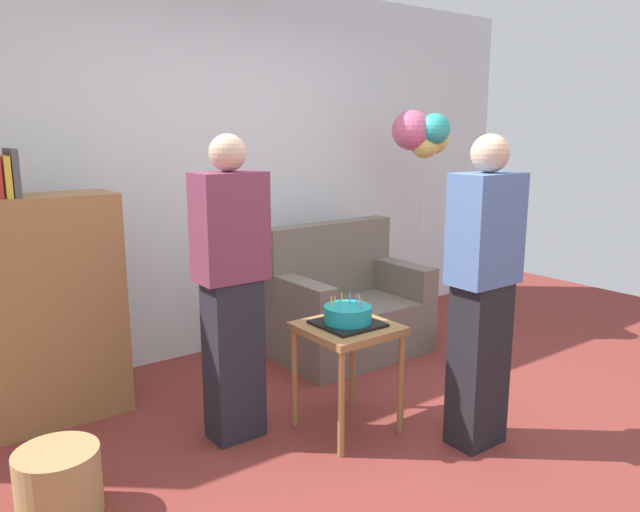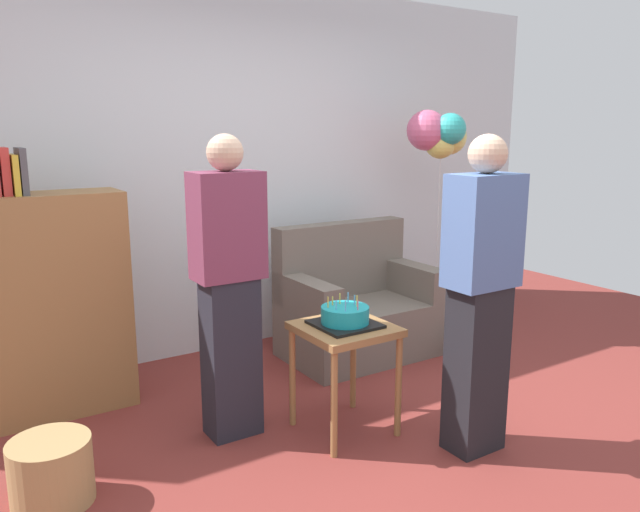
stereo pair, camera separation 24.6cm
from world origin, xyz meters
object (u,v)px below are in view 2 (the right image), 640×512
object	(u,v)px
balloon_bunch	(439,134)
wicker_basket	(51,472)
birthday_cake	(345,317)
person_holding_cake	(480,295)
side_table	(345,342)
bookshelf	(54,301)
person_blowing_candles	(229,287)
handbag	(477,351)
couch	(356,309)

from	to	relation	value
balloon_bunch	wicker_basket	bearing A→B (deg)	-164.39
birthday_cake	person_holding_cake	size ratio (longest dim) A/B	0.20
birthday_cake	side_table	bearing A→B (deg)	25.29
person_holding_cake	side_table	bearing A→B (deg)	-58.22
bookshelf	wicker_basket	size ratio (longest dim) A/B	4.32
bookshelf	person_blowing_candles	world-z (taller)	person_blowing_candles
birthday_cake	person_holding_cake	world-z (taller)	person_holding_cake
wicker_basket	birthday_cake	bearing A→B (deg)	-5.51
balloon_bunch	bookshelf	bearing A→B (deg)	177.74
wicker_basket	handbag	size ratio (longest dim) A/B	1.29
person_blowing_candles	handbag	bearing A→B (deg)	3.07
person_blowing_candles	wicker_basket	distance (m)	1.19
side_table	person_holding_cake	size ratio (longest dim) A/B	0.37
person_holding_cake	person_blowing_candles	bearing A→B (deg)	-49.25
bookshelf	wicker_basket	distance (m)	1.13
couch	person_blowing_candles	bearing A→B (deg)	-153.64
couch	wicker_basket	world-z (taller)	couch
side_table	person_holding_cake	distance (m)	0.77
wicker_basket	balloon_bunch	distance (m)	3.52
bookshelf	person_holding_cake	distance (m)	2.39
bookshelf	handbag	size ratio (longest dim) A/B	5.55
birthday_cake	balloon_bunch	world-z (taller)	balloon_bunch
couch	person_holding_cake	distance (m)	1.59
person_blowing_candles	person_holding_cake	size ratio (longest dim) A/B	1.00
person_holding_cake	handbag	size ratio (longest dim) A/B	5.82
wicker_basket	handbag	world-z (taller)	wicker_basket
side_table	bookshelf	bearing A→B (deg)	138.70
couch	birthday_cake	world-z (taller)	couch
birthday_cake	wicker_basket	distance (m)	1.59
couch	person_holding_cake	bearing A→B (deg)	-101.90
bookshelf	person_blowing_candles	xyz separation A→B (m)	(0.74, -0.81, 0.16)
person_holding_cake	handbag	xyz separation A→B (m)	(0.90, 0.82, -0.73)
side_table	wicker_basket	xyz separation A→B (m)	(-1.50, 0.14, -0.37)
side_table	handbag	xyz separation A→B (m)	(1.35, 0.29, -0.42)
couch	birthday_cake	bearing A→B (deg)	-128.92
person_blowing_candles	handbag	distance (m)	2.03
side_table	balloon_bunch	bearing A→B (deg)	32.37
couch	side_table	xyz separation A→B (m)	(-0.77, -0.95, 0.18)
person_blowing_candles	person_holding_cake	world-z (taller)	same
side_table	wicker_basket	bearing A→B (deg)	174.49
person_holding_cake	handbag	bearing A→B (deg)	-146.99
birthday_cake	handbag	bearing A→B (deg)	12.04
birthday_cake	balloon_bunch	xyz separation A→B (m)	(1.59, 1.01, 0.95)
wicker_basket	balloon_bunch	xyz separation A→B (m)	(3.08, 0.86, 1.46)
balloon_bunch	birthday_cake	bearing A→B (deg)	-147.63
person_blowing_candles	handbag	world-z (taller)	person_blowing_candles
bookshelf	handbag	bearing A→B (deg)	-17.51
person_holding_cake	balloon_bunch	xyz separation A→B (m)	(1.13, 1.53, 0.78)
birthday_cake	wicker_basket	bearing A→B (deg)	174.49
side_table	balloon_bunch	xyz separation A→B (m)	(1.59, 1.01, 1.09)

